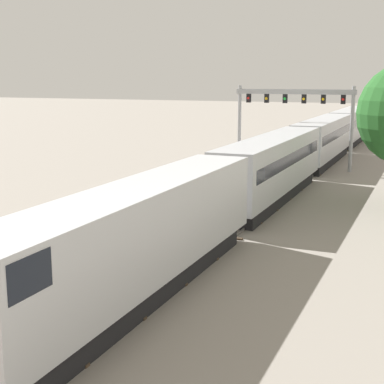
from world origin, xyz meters
TOP-DOWN VIEW (x-y plane):
  - ground_plane at (0.00, 0.00)m, footprint 400.00×400.00m
  - track_main at (2.00, 60.00)m, footprint 2.60×200.00m
  - track_near at (-3.50, 40.00)m, footprint 2.60×160.00m
  - passenger_train at (2.00, 36.01)m, footprint 3.04×84.82m
  - signal_gantry at (-0.25, 41.29)m, footprint 12.10×0.49m

SIDE VIEW (x-z plane):
  - ground_plane at x=0.00m, z-range 0.00..0.00m
  - track_main at x=2.00m, z-range -0.01..0.15m
  - track_near at x=-3.50m, z-range -0.01..0.15m
  - passenger_train at x=2.00m, z-range 0.20..5.00m
  - signal_gantry at x=-0.25m, z-range 1.98..10.34m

